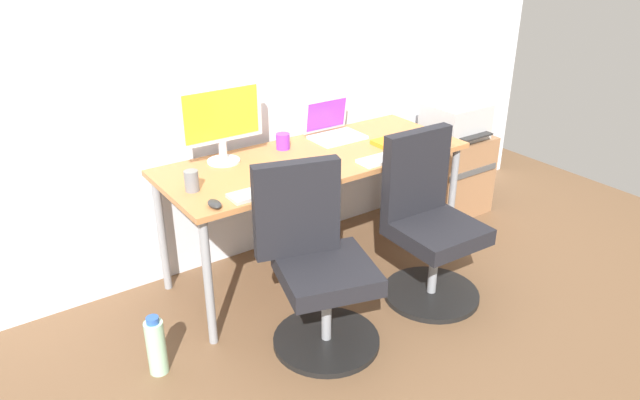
{
  "coord_description": "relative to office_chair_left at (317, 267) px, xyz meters",
  "views": [
    {
      "loc": [
        -1.79,
        -2.62,
        1.95
      ],
      "look_at": [
        0.0,
        -0.05,
        0.48
      ],
      "focal_mm": 33.67,
      "sensor_mm": 36.0,
      "label": 1
    }
  ],
  "objects": [
    {
      "name": "coffee_mug",
      "position": [
        0.3,
        0.77,
        0.36
      ],
      "size": [
        0.08,
        0.08,
        0.09
      ],
      "primitive_type": "cylinder",
      "color": "purple",
      "rests_on": "desk"
    },
    {
      "name": "keyboard_by_laptop",
      "position": [
        0.68,
        0.3,
        0.32
      ],
      "size": [
        0.34,
        0.12,
        0.02
      ],
      "primitive_type": "cube",
      "color": "silver",
      "rests_on": "desk"
    },
    {
      "name": "keyboard_by_monitor",
      "position": [
        -0.12,
        0.3,
        0.32
      ],
      "size": [
        0.34,
        0.12,
        0.02
      ],
      "primitive_type": "cube",
      "color": "#B7B7B7",
      "rests_on": "desk"
    },
    {
      "name": "office_chair_left",
      "position": [
        0.0,
        0.0,
        0.0
      ],
      "size": [
        0.54,
        0.54,
        0.94
      ],
      "color": "black",
      "rests_on": "ground"
    },
    {
      "name": "office_chair_right",
      "position": [
        0.75,
        0.0,
        0.0
      ],
      "size": [
        0.54,
        0.54,
        0.94
      ],
      "color": "black",
      "rests_on": "ground"
    },
    {
      "name": "back_wall",
      "position": [
        0.38,
        1.0,
        0.88
      ],
      "size": [
        4.4,
        0.04,
        2.6
      ],
      "primitive_type": "cube",
      "color": "silver",
      "rests_on": "ground"
    },
    {
      "name": "open_laptop",
      "position": [
        0.66,
        0.78,
        0.37
      ],
      "size": [
        0.31,
        0.25,
        0.23
      ],
      "color": "silver",
      "rests_on": "desk"
    },
    {
      "name": "printer",
      "position": [
        1.63,
        0.68,
        0.26
      ],
      "size": [
        0.38,
        0.4,
        0.24
      ],
      "color": "#B7B7B7",
      "rests_on": "side_cabinet"
    },
    {
      "name": "mouse_by_monitor",
      "position": [
        -0.37,
        0.29,
        0.33
      ],
      "size": [
        0.06,
        0.1,
        0.03
      ],
      "primitive_type": "ellipsoid",
      "color": "#2D2D2D",
      "rests_on": "desk"
    },
    {
      "name": "desktop_monitor",
      "position": [
        -0.08,
        0.78,
        0.56
      ],
      "size": [
        0.48,
        0.18,
        0.43
      ],
      "color": "silver",
      "rests_on": "desk"
    },
    {
      "name": "mouse_by_laptop",
      "position": [
        1.12,
        0.29,
        0.33
      ],
      "size": [
        0.06,
        0.1,
        0.03
      ],
      "primitive_type": "ellipsoid",
      "color": "#2D2D2D",
      "rests_on": "desk"
    },
    {
      "name": "pen_cup",
      "position": [
        -0.38,
        0.52,
        0.36
      ],
      "size": [
        0.07,
        0.07,
        0.1
      ],
      "primitive_type": "cylinder",
      "color": "slate",
      "rests_on": "desk"
    },
    {
      "name": "side_cabinet",
      "position": [
        1.63,
        0.68,
        -0.14
      ],
      "size": [
        0.51,
        0.41,
        0.57
      ],
      "color": "#996B47",
      "rests_on": "ground"
    },
    {
      "name": "water_bottle_on_floor",
      "position": [
        -0.76,
        0.22,
        -0.28
      ],
      "size": [
        0.09,
        0.09,
        0.31
      ],
      "color": "#A5D8B2",
      "rests_on": "ground"
    },
    {
      "name": "ground_plane",
      "position": [
        0.38,
        0.57,
        -0.42
      ],
      "size": [
        5.28,
        5.28,
        0.0
      ],
      "primitive_type": "plane",
      "color": "brown"
    },
    {
      "name": "notebook",
      "position": [
        0.87,
        0.47,
        0.32
      ],
      "size": [
        0.21,
        0.15,
        0.03
      ],
      "primitive_type": "cube",
      "color": "orange",
      "rests_on": "desk"
    },
    {
      "name": "desk",
      "position": [
        0.38,
        0.57,
        0.25
      ],
      "size": [
        1.77,
        0.7,
        0.73
      ],
      "color": "#B77542",
      "rests_on": "ground"
    }
  ]
}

